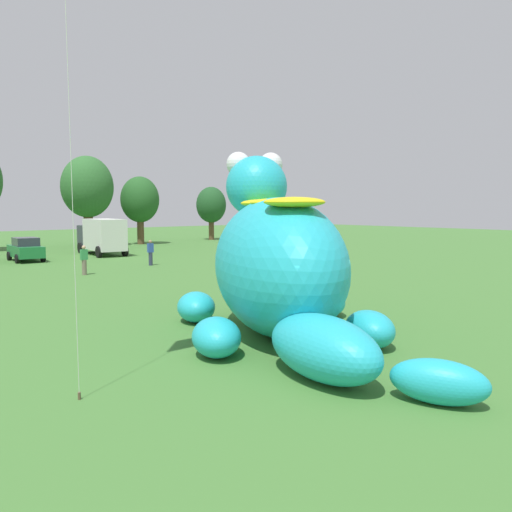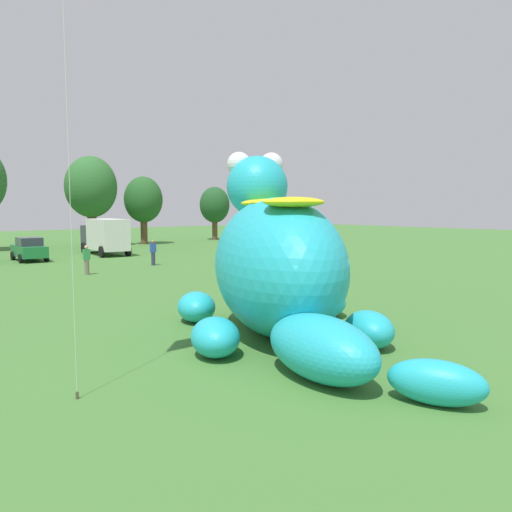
{
  "view_description": "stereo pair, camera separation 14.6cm",
  "coord_description": "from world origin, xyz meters",
  "px_view_note": "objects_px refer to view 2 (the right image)",
  "views": [
    {
      "loc": [
        -9.46,
        -9.35,
        3.86
      ],
      "look_at": [
        0.86,
        2.7,
        2.32
      ],
      "focal_mm": 34.97,
      "sensor_mm": 36.0,
      "label": 1
    },
    {
      "loc": [
        -9.35,
        -9.45,
        3.86
      ],
      "look_at": [
        0.86,
        2.7,
        2.32
      ],
      "focal_mm": 34.97,
      "sensor_mm": 36.0,
      "label": 2
    }
  ],
  "objects_px": {
    "giant_inflatable_creature": "(278,264)",
    "spectator_near_inflatable": "(153,253)",
    "car_green": "(29,249)",
    "box_truck": "(105,235)",
    "spectator_by_cars": "(87,260)"
  },
  "relations": [
    {
      "from": "spectator_near_inflatable",
      "to": "spectator_by_cars",
      "type": "relative_size",
      "value": 1.0
    },
    {
      "from": "car_green",
      "to": "spectator_by_cars",
      "type": "height_order",
      "value": "car_green"
    },
    {
      "from": "car_green",
      "to": "spectator_near_inflatable",
      "type": "relative_size",
      "value": 2.44
    },
    {
      "from": "car_green",
      "to": "box_truck",
      "type": "distance_m",
      "value": 6.42
    },
    {
      "from": "car_green",
      "to": "box_truck",
      "type": "relative_size",
      "value": 0.64
    },
    {
      "from": "giant_inflatable_creature",
      "to": "spectator_by_cars",
      "type": "distance_m",
      "value": 17.08
    },
    {
      "from": "giant_inflatable_creature",
      "to": "car_green",
      "type": "bearing_deg",
      "value": 89.23
    },
    {
      "from": "giant_inflatable_creature",
      "to": "spectator_near_inflatable",
      "type": "distance_m",
      "value": 19.77
    },
    {
      "from": "car_green",
      "to": "box_truck",
      "type": "xyz_separation_m",
      "value": [
        6.27,
        1.18,
        0.74
      ]
    },
    {
      "from": "car_green",
      "to": "box_truck",
      "type": "height_order",
      "value": "box_truck"
    },
    {
      "from": "box_truck",
      "to": "spectator_near_inflatable",
      "type": "bearing_deg",
      "value": -94.34
    },
    {
      "from": "box_truck",
      "to": "spectator_near_inflatable",
      "type": "height_order",
      "value": "box_truck"
    },
    {
      "from": "spectator_by_cars",
      "to": "car_green",
      "type": "bearing_deg",
      "value": 91.72
    },
    {
      "from": "car_green",
      "to": "spectator_by_cars",
      "type": "xyz_separation_m",
      "value": [
        0.3,
        -10.13,
        -0.01
      ]
    },
    {
      "from": "giant_inflatable_creature",
      "to": "spectator_near_inflatable",
      "type": "bearing_deg",
      "value": 72.56
    }
  ]
}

